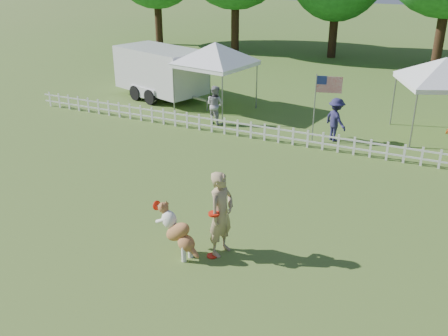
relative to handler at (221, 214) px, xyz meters
name	(u,v)px	position (x,y,z in m)	size (l,w,h in m)	color
ground	(198,252)	(-0.45, -0.21, -0.92)	(120.00, 120.00, 0.00)	#3C6620
picket_fence	(300,138)	(-0.45, 6.79, -0.62)	(22.00, 0.08, 0.60)	silver
handler	(221,214)	(0.00, 0.00, 0.00)	(0.67, 0.44, 1.85)	tan
dog	(178,232)	(-0.75, -0.49, -0.37)	(1.08, 0.36, 1.12)	brown
frisbee_on_turf	(212,256)	(-0.10, -0.22, -0.91)	(0.23, 0.23, 0.02)	red
canopy_tent_left	(216,78)	(-4.79, 9.27, 0.40)	(2.56, 2.56, 2.65)	white
canopy_tent_right	(440,98)	(3.41, 9.85, 0.40)	(2.57, 2.57, 2.65)	white
cargo_trailer	(161,73)	(-7.78, 9.95, 0.17)	(4.98, 2.19, 2.19)	silver
flag_pole	(314,109)	(-0.22, 7.40, 0.22)	(0.88, 0.09, 2.29)	gray
spectator_a	(215,105)	(-4.04, 7.73, -0.21)	(0.70, 0.54, 1.43)	#9C9BA0
spectator_b	(336,120)	(0.41, 7.85, -0.19)	(0.95, 0.54, 1.47)	#242249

